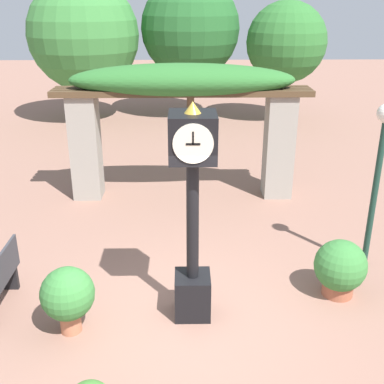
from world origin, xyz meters
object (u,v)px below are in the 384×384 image
(potted_plant_near_left, at_px, (340,267))
(lamp_post, at_px, (380,156))
(potted_plant_far_left, at_px, (68,295))
(pedestal_clock, at_px, (193,208))

(potted_plant_near_left, height_order, lamp_post, lamp_post)
(lamp_post, bearing_deg, potted_plant_near_left, -130.28)
(potted_plant_near_left, xyz_separation_m, potted_plant_far_left, (-3.92, -0.81, 0.10))
(pedestal_clock, height_order, lamp_post, pedestal_clock)
(potted_plant_near_left, height_order, potted_plant_far_left, potted_plant_far_left)
(pedestal_clock, xyz_separation_m, potted_plant_far_left, (-1.67, -0.36, -1.11))
(potted_plant_far_left, xyz_separation_m, lamp_post, (4.62, 1.65, 1.40))
(potted_plant_near_left, bearing_deg, lamp_post, 49.72)
(pedestal_clock, bearing_deg, potted_plant_far_left, -167.94)
(pedestal_clock, distance_m, potted_plant_far_left, 2.04)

